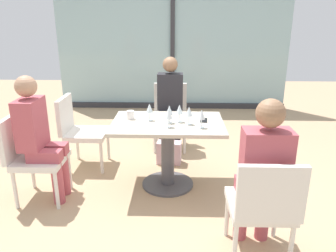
{
  "coord_description": "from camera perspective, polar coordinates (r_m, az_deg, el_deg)",
  "views": [
    {
      "loc": [
        0.09,
        -3.26,
        1.79
      ],
      "look_at": [
        0.0,
        0.1,
        0.65
      ],
      "focal_mm": 35.39,
      "sensor_mm": 36.0,
      "label": 1
    }
  ],
  "objects": [
    {
      "name": "person_side_end",
      "position": [
        3.41,
        -21.39,
        -1.21
      ],
      "size": [
        0.39,
        0.34,
        1.26
      ],
      "color": "#B24C56",
      "rests_on": "ground_plane"
    },
    {
      "name": "wine_glass_3",
      "position": [
        3.31,
        3.65,
        2.46
      ],
      "size": [
        0.07,
        0.07,
        0.18
      ],
      "color": "silver",
      "rests_on": "dining_table_main"
    },
    {
      "name": "wine_glass_0",
      "position": [
        3.35,
        0.23,
        2.68
      ],
      "size": [
        0.07,
        0.07,
        0.18
      ],
      "color": "silver",
      "rests_on": "dining_table_main"
    },
    {
      "name": "cell_phone_on_table",
      "position": [
        3.48,
        6.16,
        1.0
      ],
      "size": [
        0.08,
        0.15,
        0.01
      ],
      "primitive_type": "cube",
      "rotation": [
        0.0,
        0.0,
        -0.08
      ],
      "color": "black",
      "rests_on": "dining_table_main"
    },
    {
      "name": "chair_near_window",
      "position": [
        4.61,
        0.38,
        2.46
      ],
      "size": [
        0.46,
        0.51,
        0.87
      ],
      "color": "silver",
      "rests_on": "ground_plane"
    },
    {
      "name": "coffee_cup",
      "position": [
        3.53,
        -6.48,
        1.92
      ],
      "size": [
        0.08,
        0.08,
        0.09
      ],
      "primitive_type": "cylinder",
      "color": "white",
      "rests_on": "dining_table_main"
    },
    {
      "name": "chair_side_end",
      "position": [
        3.53,
        -22.64,
        -4.28
      ],
      "size": [
        0.5,
        0.46,
        0.87
      ],
      "color": "silver",
      "rests_on": "ground_plane"
    },
    {
      "name": "ground_plane",
      "position": [
        3.72,
        -0.04,
        -10.04
      ],
      "size": [
        12.0,
        12.0,
        0.0
      ],
      "primitive_type": "plane",
      "color": "tan"
    },
    {
      "name": "person_front_right",
      "position": [
        2.53,
        15.9,
        -7.53
      ],
      "size": [
        0.34,
        0.39,
        1.26
      ],
      "color": "#B24C56",
      "rests_on": "ground_plane"
    },
    {
      "name": "wine_glass_2",
      "position": [
        3.39,
        1.98,
        2.84
      ],
      "size": [
        0.07,
        0.07,
        0.18
      ],
      "color": "silver",
      "rests_on": "dining_table_main"
    },
    {
      "name": "wine_glass_4",
      "position": [
        3.22,
        0.12,
        2.0
      ],
      "size": [
        0.07,
        0.07,
        0.18
      ],
      "color": "silver",
      "rests_on": "dining_table_main"
    },
    {
      "name": "wine_glass_1",
      "position": [
        3.44,
        -3.21,
        3.06
      ],
      "size": [
        0.07,
        0.07,
        0.18
      ],
      "color": "silver",
      "rests_on": "dining_table_main"
    },
    {
      "name": "wine_glass_5",
      "position": [
        3.22,
        5.81,
        1.91
      ],
      "size": [
        0.07,
        0.07,
        0.18
      ],
      "color": "silver",
      "rests_on": "dining_table_main"
    },
    {
      "name": "person_near_window",
      "position": [
        4.45,
        0.35,
        4.58
      ],
      "size": [
        0.34,
        0.39,
        1.26
      ],
      "color": "#28282D",
      "rests_on": "ground_plane"
    },
    {
      "name": "dining_table_main",
      "position": [
        3.49,
        -0.05,
        -2.53
      ],
      "size": [
        1.15,
        0.78,
        0.73
      ],
      "color": "#BCB29E",
      "rests_on": "ground_plane"
    },
    {
      "name": "window_wall_backdrop",
      "position": [
        6.48,
        0.8,
        13.63
      ],
      "size": [
        4.41,
        0.1,
        2.7
      ],
      "color": "#94B7BC",
      "rests_on": "ground_plane"
    },
    {
      "name": "chair_front_right",
      "position": [
        2.53,
        16.07,
        -12.75
      ],
      "size": [
        0.46,
        0.5,
        0.87
      ],
      "color": "silver",
      "rests_on": "ground_plane"
    },
    {
      "name": "chair_far_left",
      "position": [
        4.1,
        -15.13,
        -0.29
      ],
      "size": [
        0.5,
        0.46,
        0.87
      ],
      "color": "silver",
      "rests_on": "ground_plane"
    },
    {
      "name": "handbag_0",
      "position": [
        4.16,
        0.25,
        -4.59
      ],
      "size": [
        0.32,
        0.19,
        0.28
      ],
      "primitive_type": "cube",
      "rotation": [
        0.0,
        0.0,
        -0.1
      ],
      "color": "beige",
      "rests_on": "ground_plane"
    }
  ]
}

